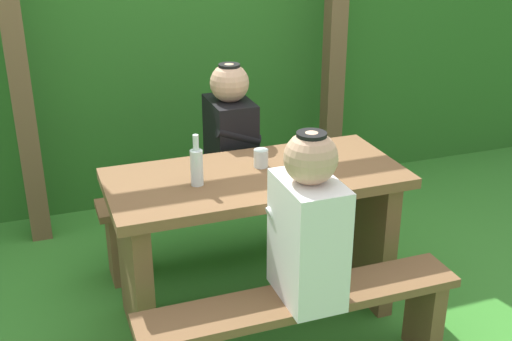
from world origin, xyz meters
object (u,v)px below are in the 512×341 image
Objects in this scene: drinking_glass at (261,158)px; person_black_coat at (230,133)px; bench_far at (223,210)px; person_white_shirt at (308,224)px; bench_near at (301,321)px; picnic_table at (256,221)px; bottle_left at (197,166)px.

person_black_coat is at bearing 89.69° from drinking_glass.
drinking_glass is (0.05, -0.49, 0.50)m from bench_far.
drinking_glass is (-0.00, -0.49, 0.04)m from person_black_coat.
drinking_glass is (0.03, 0.63, 0.04)m from person_white_shirt.
drinking_glass is (0.05, 0.63, 0.50)m from bench_near.
picnic_table is at bearing -95.49° from person_black_coat.
picnic_table reaches higher than bench_far.
person_black_coat is 0.69m from bottle_left.
bench_near is at bearing -90.00° from picnic_table.
bench_near and bench_far have the same top height.
bench_far is 16.08× the size of drinking_glass.
person_black_coat is at bearing 84.51° from picnic_table.
picnic_table is at bearing 5.89° from bottle_left.
bottle_left is at bearing -120.50° from person_black_coat.
picnic_table is at bearing 90.00° from bench_near.
person_white_shirt is at bearing -88.25° from picnic_table.
bench_near is at bearing -94.61° from drinking_glass.
bottle_left is (-0.31, 0.53, 0.09)m from person_white_shirt.
bottle_left is at bearing 118.88° from bench_near.
bottle_left reaches higher than drinking_glass.
picnic_table is 0.60m from bench_far.
bench_far is at bearing 95.94° from drinking_glass.
person_black_coat reaches higher than picnic_table.
picnic_table reaches higher than bench_near.
bottle_left is at bearing -174.11° from picnic_table.
bench_far is 1.95× the size of person_black_coat.
picnic_table is 16.08× the size of drinking_glass.
bench_near is 0.46m from person_white_shirt.
picnic_table is at bearing -90.00° from bench_far.
person_white_shirt is at bearing -89.13° from bench_far.
picnic_table is 1.95× the size of person_white_shirt.
bottle_left reaches higher than picnic_table.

